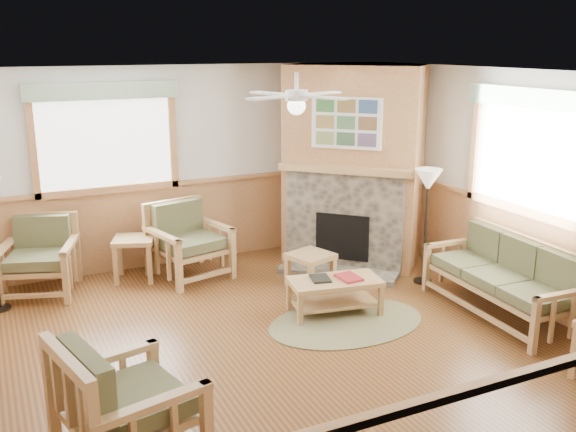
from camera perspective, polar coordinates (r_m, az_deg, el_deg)
name	(u,v)px	position (r m, az deg, el deg)	size (l,w,h in m)	color
floor	(282,346)	(6.65, -0.51, -11.50)	(6.00, 6.00, 0.01)	brown
ceiling	(282,74)	(5.95, -0.58, 12.49)	(6.00, 6.00, 0.01)	white
wall_back	(189,166)	(8.90, -8.78, 4.45)	(6.00, 0.02, 2.70)	silver
wall_front	(511,347)	(3.82, 19.23, -10.92)	(6.00, 0.02, 2.70)	silver
wall_right	(517,188)	(7.87, 19.66, 2.34)	(0.02, 6.00, 2.70)	silver
wainscot	(282,295)	(6.42, -0.53, -7.07)	(6.00, 6.00, 1.10)	#A97345
fireplace	(354,165)	(8.87, 5.88, 4.51)	(2.20, 2.20, 2.70)	#A97345
window_back	(101,80)	(8.47, -16.29, 11.54)	(1.90, 0.16, 1.50)	white
window_right	(538,85)	(7.55, 21.33, 10.75)	(0.16, 1.90, 1.50)	white
ceiling_fan	(297,76)	(6.35, 0.76, 12.30)	(1.24, 1.24, 0.36)	white
sofa	(501,278)	(7.59, 18.41, -5.24)	(0.77, 1.89, 0.87)	#AD8551
armchair_back_left	(39,257)	(8.33, -21.27, -3.46)	(0.83, 0.83, 0.93)	#AD8551
armchair_back_right	(189,241)	(8.41, -8.76, -2.24)	(0.87, 0.87, 0.97)	#AD8551
armchair_left	(128,401)	(4.91, -14.05, -15.70)	(0.89, 0.89, 0.99)	#AD8551
coffee_table	(335,296)	(7.33, 4.16, -7.13)	(1.02, 0.51, 0.41)	#AD8551
end_table_chairs	(135,259)	(8.53, -13.47, -3.70)	(0.50, 0.48, 0.56)	#AD8551
footstool	(310,270)	(8.11, 2.01, -4.79)	(0.49, 0.49, 0.42)	#AD8551
braided_rug	(347,322)	(7.17, 5.22, -9.38)	(1.80, 1.80, 0.01)	brown
floor_lamp_right	(426,227)	(8.24, 12.14, -0.92)	(0.34, 0.34, 1.49)	black
book_red	(349,276)	(7.27, 5.43, -5.35)	(0.22, 0.30, 0.03)	maroon
book_dark	(320,277)	(7.23, 2.88, -5.47)	(0.20, 0.27, 0.03)	black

